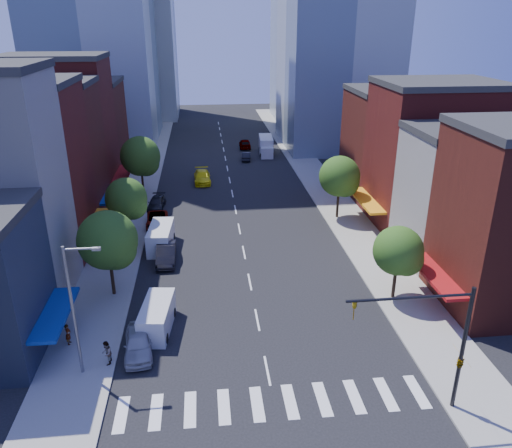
{
  "coord_description": "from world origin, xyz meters",
  "views": [
    {
      "loc": [
        -3.61,
        -26.39,
        21.46
      ],
      "look_at": [
        0.68,
        13.17,
        5.0
      ],
      "focal_mm": 35.0,
      "sensor_mm": 36.0,
      "label": 1
    }
  ],
  "objects_px": {
    "pedestrian_near": "(68,334)",
    "cargo_van_near": "(157,318)",
    "parked_car_rear": "(157,203)",
    "cargo_van_far": "(161,238)",
    "box_truck": "(266,146)",
    "pedestrian_far": "(107,353)",
    "traffic_car_oncoming": "(246,156)",
    "parked_car_third": "(157,220)",
    "parked_car_second": "(166,254)",
    "parked_car_front": "(138,343)",
    "taxi": "(202,177)",
    "traffic_car_far": "(245,144)"
  },
  "relations": [
    {
      "from": "pedestrian_near",
      "to": "cargo_van_near",
      "type": "bearing_deg",
      "value": -80.31
    },
    {
      "from": "parked_car_rear",
      "to": "cargo_van_far",
      "type": "relative_size",
      "value": 0.82
    },
    {
      "from": "box_truck",
      "to": "pedestrian_far",
      "type": "relative_size",
      "value": 4.29
    },
    {
      "from": "traffic_car_oncoming",
      "to": "parked_car_rear",
      "type": "bearing_deg",
      "value": 64.65
    },
    {
      "from": "parked_car_third",
      "to": "parked_car_second",
      "type": "bearing_deg",
      "value": -82.91
    },
    {
      "from": "cargo_van_far",
      "to": "traffic_car_oncoming",
      "type": "xyz_separation_m",
      "value": [
        11.55,
        32.82,
        -0.5
      ]
    },
    {
      "from": "traffic_car_oncoming",
      "to": "cargo_van_far",
      "type": "bearing_deg",
      "value": 76.54
    },
    {
      "from": "parked_car_second",
      "to": "pedestrian_near",
      "type": "height_order",
      "value": "pedestrian_near"
    },
    {
      "from": "pedestrian_far",
      "to": "box_truck",
      "type": "bearing_deg",
      "value": 163.5
    },
    {
      "from": "parked_car_third",
      "to": "cargo_van_near",
      "type": "distance_m",
      "value": 20.44
    },
    {
      "from": "box_truck",
      "to": "cargo_van_near",
      "type": "bearing_deg",
      "value": -102.11
    },
    {
      "from": "cargo_van_far",
      "to": "parked_car_second",
      "type": "bearing_deg",
      "value": -73.3
    },
    {
      "from": "parked_car_front",
      "to": "cargo_van_near",
      "type": "relative_size",
      "value": 0.91
    },
    {
      "from": "parked_car_third",
      "to": "taxi",
      "type": "bearing_deg",
      "value": 69.19
    },
    {
      "from": "box_truck",
      "to": "traffic_car_far",
      "type": "bearing_deg",
      "value": 127.99
    },
    {
      "from": "parked_car_rear",
      "to": "traffic_car_far",
      "type": "height_order",
      "value": "traffic_car_far"
    },
    {
      "from": "parked_car_third",
      "to": "traffic_car_far",
      "type": "height_order",
      "value": "traffic_car_far"
    },
    {
      "from": "traffic_car_oncoming",
      "to": "pedestrian_far",
      "type": "xyz_separation_m",
      "value": [
        -13.85,
        -51.01,
        0.36
      ]
    },
    {
      "from": "cargo_van_near",
      "to": "pedestrian_near",
      "type": "height_order",
      "value": "cargo_van_near"
    },
    {
      "from": "parked_car_third",
      "to": "pedestrian_near",
      "type": "relative_size",
      "value": 3.13
    },
    {
      "from": "parked_car_second",
      "to": "traffic_car_far",
      "type": "bearing_deg",
      "value": 74.57
    },
    {
      "from": "traffic_car_oncoming",
      "to": "pedestrian_far",
      "type": "bearing_deg",
      "value": 80.72
    },
    {
      "from": "pedestrian_near",
      "to": "parked_car_third",
      "type": "bearing_deg",
      "value": -13.79
    },
    {
      "from": "parked_car_second",
      "to": "taxi",
      "type": "xyz_separation_m",
      "value": [
        3.62,
        24.51,
        -0.03
      ]
    },
    {
      "from": "parked_car_second",
      "to": "traffic_car_oncoming",
      "type": "relative_size",
      "value": 1.28
    },
    {
      "from": "cargo_van_far",
      "to": "pedestrian_far",
      "type": "xyz_separation_m",
      "value": [
        -2.31,
        -18.19,
        -0.14
      ]
    },
    {
      "from": "parked_car_front",
      "to": "pedestrian_far",
      "type": "distance_m",
      "value": 2.27
    },
    {
      "from": "box_truck",
      "to": "pedestrian_near",
      "type": "distance_m",
      "value": 55.72
    },
    {
      "from": "cargo_van_near",
      "to": "parked_car_rear",
      "type": "bearing_deg",
      "value": 100.9
    },
    {
      "from": "taxi",
      "to": "box_truck",
      "type": "distance_m",
      "value": 18.28
    },
    {
      "from": "parked_car_second",
      "to": "parked_car_rear",
      "type": "relative_size",
      "value": 1.1
    },
    {
      "from": "cargo_van_far",
      "to": "traffic_car_far",
      "type": "distance_m",
      "value": 42.6
    },
    {
      "from": "parked_car_rear",
      "to": "traffic_car_far",
      "type": "distance_m",
      "value": 32.11
    },
    {
      "from": "cargo_van_far",
      "to": "box_truck",
      "type": "xyz_separation_m",
      "value": [
        15.22,
        36.14,
        0.23
      ]
    },
    {
      "from": "pedestrian_far",
      "to": "parked_car_rear",
      "type": "bearing_deg",
      "value": 179.46
    },
    {
      "from": "parked_car_second",
      "to": "parked_car_third",
      "type": "bearing_deg",
      "value": 98.6
    },
    {
      "from": "pedestrian_far",
      "to": "parked_car_front",
      "type": "bearing_deg",
      "value": 123.1
    },
    {
      "from": "parked_car_rear",
      "to": "pedestrian_far",
      "type": "xyz_separation_m",
      "value": [
        -1.0,
        -29.84,
        0.34
      ]
    },
    {
      "from": "taxi",
      "to": "traffic_car_far",
      "type": "bearing_deg",
      "value": 66.73
    },
    {
      "from": "box_truck",
      "to": "parked_car_third",
      "type": "bearing_deg",
      "value": -114.08
    },
    {
      "from": "cargo_van_far",
      "to": "taxi",
      "type": "bearing_deg",
      "value": 82.49
    },
    {
      "from": "parked_car_front",
      "to": "pedestrian_far",
      "type": "height_order",
      "value": "pedestrian_far"
    },
    {
      "from": "pedestrian_near",
      "to": "pedestrian_far",
      "type": "bearing_deg",
      "value": -131.66
    },
    {
      "from": "cargo_van_near",
      "to": "traffic_car_far",
      "type": "distance_m",
      "value": 56.41
    },
    {
      "from": "cargo_van_near",
      "to": "traffic_car_oncoming",
      "type": "xyz_separation_m",
      "value": [
        10.87,
        47.21,
        -0.41
      ]
    },
    {
      "from": "traffic_car_far",
      "to": "box_truck",
      "type": "relative_size",
      "value": 0.65
    },
    {
      "from": "cargo_van_near",
      "to": "box_truck",
      "type": "xyz_separation_m",
      "value": [
        14.55,
        50.53,
        0.32
      ]
    },
    {
      "from": "parked_car_front",
      "to": "taxi",
      "type": "xyz_separation_m",
      "value": [
        4.7,
        38.48,
        -0.0
      ]
    },
    {
      "from": "parked_car_rear",
      "to": "cargo_van_near",
      "type": "xyz_separation_m",
      "value": [
        1.98,
        -26.05,
        0.39
      ]
    },
    {
      "from": "parked_car_third",
      "to": "box_truck",
      "type": "relative_size",
      "value": 0.68
    }
  ]
}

